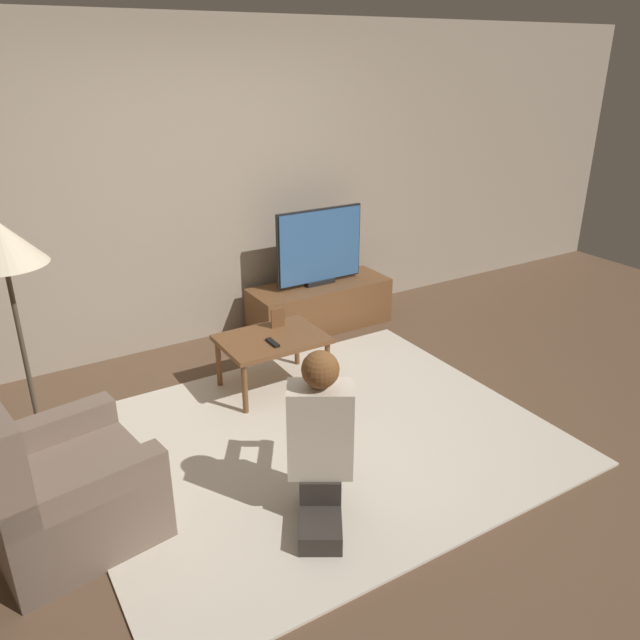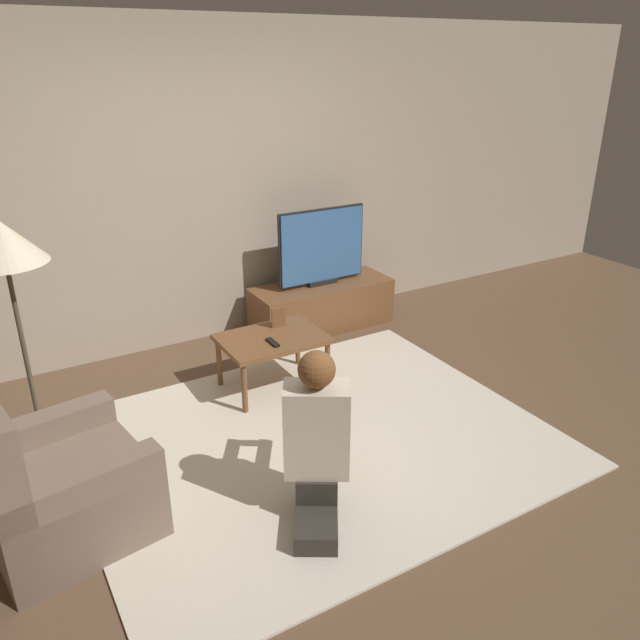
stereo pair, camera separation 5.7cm
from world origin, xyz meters
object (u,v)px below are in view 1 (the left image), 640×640
at_px(person_kneeling, 320,436).
at_px(tv, 320,247).
at_px(armchair, 59,491).
at_px(coffee_table, 272,343).
at_px(floor_lamp, 3,253).

bearing_deg(person_kneeling, tv, -89.96).
bearing_deg(armchair, coffee_table, -71.89).
distance_m(coffee_table, armchair, 1.83).
relative_size(coffee_table, armchair, 0.82).
relative_size(armchair, person_kneeling, 0.94).
distance_m(tv, floor_lamp, 2.62).
distance_m(floor_lamp, person_kneeling, 2.10).
xyz_separation_m(tv, floor_lamp, (-2.49, -0.61, 0.51)).
relative_size(tv, floor_lamp, 0.57).
bearing_deg(tv, floor_lamp, -166.33).
bearing_deg(armchair, person_kneeling, -122.12).
bearing_deg(person_kneeling, coffee_table, -75.71).
height_order(tv, armchair, tv).
height_order(coffee_table, armchair, armchair).
bearing_deg(floor_lamp, tv, 13.67).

